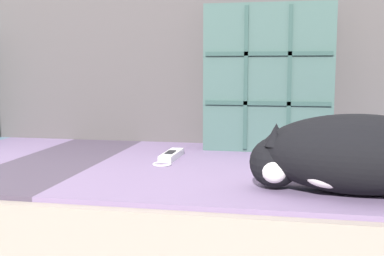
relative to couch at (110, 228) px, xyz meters
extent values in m
cube|color=gray|center=(0.00, 0.00, 0.07)|extent=(2.06, 0.89, 0.24)
cube|color=#423847|center=(-0.12, -0.02, 0.20)|extent=(0.25, 0.80, 0.01)
cube|color=slate|center=(0.12, -0.02, 0.20)|extent=(0.25, 0.80, 0.01)
cube|color=slate|center=(0.37, -0.02, 0.20)|extent=(0.25, 0.80, 0.01)
cube|color=slate|center=(0.62, -0.02, 0.20)|extent=(0.25, 0.80, 0.01)
cube|color=#474242|center=(0.00, 0.38, 0.48)|extent=(2.06, 0.14, 0.56)
cube|color=#38514C|center=(0.43, 0.24, 0.42)|extent=(0.38, 0.13, 0.44)
cube|color=#28423D|center=(0.43, 0.17, 0.35)|extent=(0.37, 0.01, 0.01)
cube|color=#28423D|center=(0.36, 0.17, 0.42)|extent=(0.01, 0.01, 0.42)
cube|color=#28423D|center=(0.43, 0.17, 0.49)|extent=(0.37, 0.01, 0.01)
cube|color=#28423D|center=(0.49, 0.17, 0.42)|extent=(0.01, 0.01, 0.42)
ellipsoid|color=black|center=(0.63, -0.27, 0.28)|extent=(0.40, 0.21, 0.16)
sphere|color=black|center=(0.46, -0.26, 0.26)|extent=(0.10, 0.10, 0.10)
sphere|color=white|center=(0.46, -0.29, 0.25)|extent=(0.06, 0.06, 0.06)
ellipsoid|color=white|center=(0.57, -0.32, 0.26)|extent=(0.12, 0.05, 0.07)
cone|color=black|center=(0.46, -0.29, 0.32)|extent=(0.04, 0.04, 0.04)
cone|color=black|center=(0.46, -0.23, 0.32)|extent=(0.04, 0.04, 0.04)
cube|color=white|center=(0.17, 0.03, 0.21)|extent=(0.04, 0.15, 0.02)
cube|color=black|center=(0.17, 0.02, 0.22)|extent=(0.02, 0.05, 0.00)
cube|color=black|center=(0.18, 0.10, 0.21)|extent=(0.03, 0.01, 0.02)
torus|color=silver|center=(0.17, -0.07, 0.21)|extent=(0.05, 0.05, 0.01)
camera|label=1|loc=(0.48, -1.25, 0.45)|focal=45.00mm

